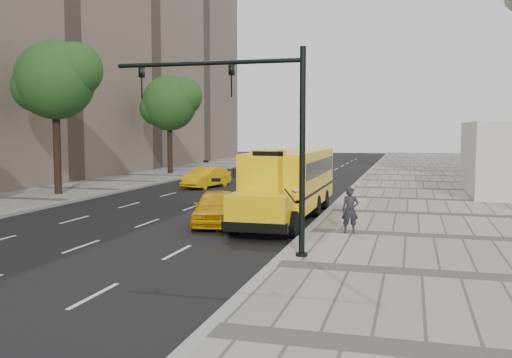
% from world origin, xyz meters
% --- Properties ---
extents(ground, '(140.00, 140.00, 0.00)m').
position_xyz_m(ground, '(0.00, 0.00, 0.00)').
color(ground, black).
rests_on(ground, ground).
extents(sidewalk_museum, '(12.00, 140.00, 0.15)m').
position_xyz_m(sidewalk_museum, '(12.00, 0.00, 0.07)').
color(sidewalk_museum, gray).
rests_on(sidewalk_museum, ground).
extents(sidewalk_far, '(6.00, 140.00, 0.15)m').
position_xyz_m(sidewalk_far, '(-11.00, 0.00, 0.07)').
color(sidewalk_far, gray).
rests_on(sidewalk_far, ground).
extents(curb_museum, '(0.30, 140.00, 0.15)m').
position_xyz_m(curb_museum, '(6.00, 0.00, 0.07)').
color(curb_museum, gray).
rests_on(curb_museum, ground).
extents(curb_far, '(0.30, 140.00, 0.15)m').
position_xyz_m(curb_far, '(-8.00, 0.00, 0.07)').
color(curb_far, gray).
rests_on(curb_far, ground).
extents(tree_b, '(5.18, 4.61, 9.13)m').
position_xyz_m(tree_b, '(-10.41, 2.56, 6.86)').
color(tree_b, black).
rests_on(tree_b, ground).
extents(tree_c, '(5.29, 4.70, 8.54)m').
position_xyz_m(tree_c, '(-10.41, 18.83, 6.23)').
color(tree_c, black).
rests_on(tree_c, ground).
extents(school_bus, '(2.96, 11.56, 3.19)m').
position_xyz_m(school_bus, '(4.50, -1.77, 1.76)').
color(school_bus, yellow).
rests_on(school_bus, ground).
extents(taxi_near, '(2.63, 4.54, 1.45)m').
position_xyz_m(taxi_near, '(1.94, -4.58, 0.73)').
color(taxi_near, '#E9A807').
rests_on(taxi_near, ground).
extents(taxi_far, '(2.35, 4.43, 1.39)m').
position_xyz_m(taxi_far, '(-3.75, 9.59, 0.69)').
color(taxi_far, '#E9A807').
rests_on(taxi_far, ground).
extents(pedestrian, '(0.68, 0.50, 1.69)m').
position_xyz_m(pedestrian, '(7.60, -5.83, 1.00)').
color(pedestrian, '#24242A').
rests_on(pedestrian, sidewalk_museum).
extents(traffic_signal, '(6.18, 0.36, 6.40)m').
position_xyz_m(traffic_signal, '(5.19, -10.08, 4.09)').
color(traffic_signal, black).
rests_on(traffic_signal, ground).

